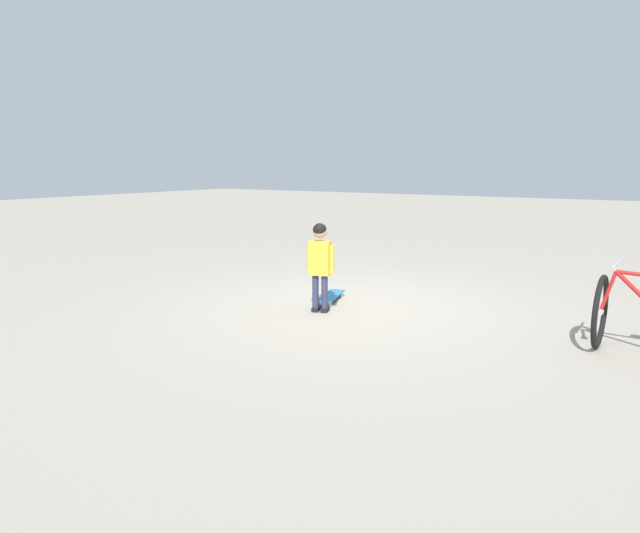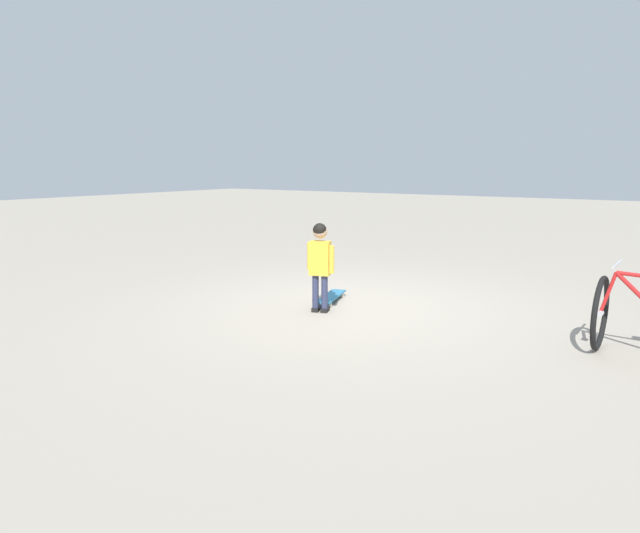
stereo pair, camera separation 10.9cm
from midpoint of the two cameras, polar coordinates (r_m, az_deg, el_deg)
ground_plane at (r=6.74m, az=3.20°, el=-4.22°), size 50.00×50.00×0.00m
child_person at (r=6.35m, az=-0.49°, el=0.95°), size 0.23×0.40×1.06m
skateboard at (r=6.96m, az=0.60°, el=-3.20°), size 0.80×0.39×0.07m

